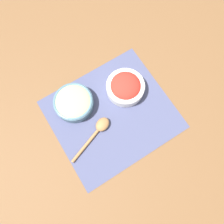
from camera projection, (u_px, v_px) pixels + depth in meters
The scene contains 5 objects.
ground_plane at pixel (112, 114), 0.87m from camera, with size 3.00×3.00×0.00m, color brown.
placemat at pixel (112, 114), 0.87m from camera, with size 0.46×0.41×0.00m.
tomato_bowl at pixel (125, 87), 0.86m from camera, with size 0.15×0.15×0.07m.
cucumber_bowl at pixel (74, 102), 0.85m from camera, with size 0.15×0.15×0.05m.
wooden_spoon at pixel (98, 129), 0.84m from camera, with size 0.21×0.10×0.03m.
Camera 1 is at (0.12, 0.19, 0.84)m, focal length 35.00 mm.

